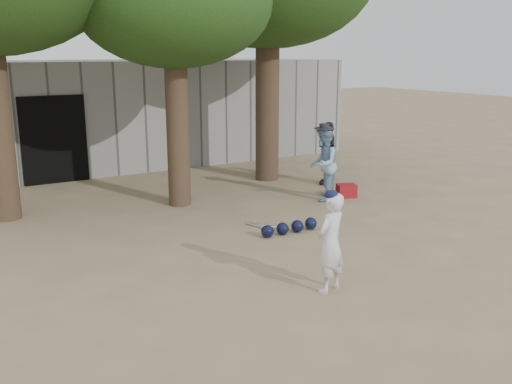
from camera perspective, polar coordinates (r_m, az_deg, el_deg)
ground at (r=8.73m, az=0.03°, el=-7.90°), size 70.00×70.00×0.00m
boy_player at (r=7.87m, az=7.46°, el=-5.04°), size 0.59×0.49×1.40m
spectator_blue at (r=12.73m, az=6.74°, el=2.80°), size 1.01×1.01×1.65m
spectator_dark at (r=14.33m, az=7.24°, el=3.86°), size 0.93×0.92×1.58m
red_bag at (r=13.21m, az=9.03°, el=0.13°), size 0.51×0.45×0.30m
back_building at (r=17.86m, az=-17.58°, el=7.58°), size 16.00×5.24×3.00m
helmet_row at (r=10.46m, az=3.40°, el=-3.55°), size 1.19×0.25×0.23m
bat_pile at (r=10.79m, az=0.96°, el=-3.46°), size 0.54×0.78×0.06m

